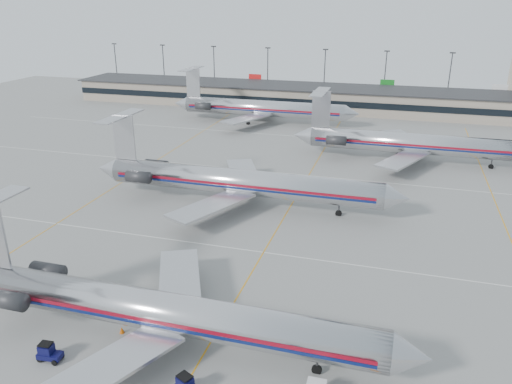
% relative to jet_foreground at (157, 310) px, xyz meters
% --- Properties ---
extents(ground, '(260.00, 260.00, 0.00)m').
position_rel_jet_foreground_xyz_m(ground, '(4.49, 9.30, -3.43)').
color(ground, gray).
rests_on(ground, ground).
extents(apron_markings, '(160.00, 0.15, 0.02)m').
position_rel_jet_foreground_xyz_m(apron_markings, '(4.49, 19.30, -3.42)').
color(apron_markings, silver).
rests_on(apron_markings, ground).
extents(terminal, '(162.00, 17.00, 6.25)m').
position_rel_jet_foreground_xyz_m(terminal, '(4.49, 107.27, -0.27)').
color(terminal, gray).
rests_on(terminal, ground).
extents(light_mast_row, '(163.60, 0.40, 15.28)m').
position_rel_jet_foreground_xyz_m(light_mast_row, '(4.49, 121.30, 5.15)').
color(light_mast_row, '#38383D').
rests_on(light_mast_row, ground).
extents(jet_foreground, '(45.19, 26.61, 11.83)m').
position_rel_jet_foreground_xyz_m(jet_foreground, '(0.00, 0.00, 0.00)').
color(jet_foreground, silver).
rests_on(jet_foreground, ground).
extents(jet_second_row, '(48.82, 28.75, 12.78)m').
position_rel_jet_foreground_xyz_m(jet_second_row, '(-3.73, 33.14, 0.28)').
color(jet_second_row, silver).
rests_on(jet_second_row, ground).
extents(jet_third_row, '(47.01, 28.91, 12.85)m').
position_rel_jet_foreground_xyz_m(jet_third_row, '(21.44, 62.61, 0.30)').
color(jet_third_row, silver).
rests_on(jet_third_row, ground).
extents(jet_back_row, '(47.87, 29.45, 13.09)m').
position_rel_jet_foreground_xyz_m(jet_back_row, '(-15.03, 85.66, 0.37)').
color(jet_back_row, silver).
rests_on(jet_back_row, ground).
extents(tug_left, '(2.16, 1.20, 1.69)m').
position_rel_jet_foreground_xyz_m(tug_left, '(-8.10, -4.92, -2.66)').
color(tug_left, '#0A0B3A').
rests_on(tug_left, ground).
extents(belt_loader, '(5.00, 2.22, 2.57)m').
position_rel_jet_foreground_xyz_m(belt_loader, '(11.50, 3.08, -2.74)').
color(belt_loader, gray).
rests_on(belt_loader, ground).
extents(ramp_worker_near, '(0.75, 0.85, 1.95)m').
position_rel_jet_foreground_xyz_m(ramp_worker_near, '(9.61, 2.30, -2.46)').
color(ramp_worker_near, '#80CD13').
rests_on(ramp_worker_near, ground).
extents(ramp_worker_far, '(1.05, 0.96, 1.76)m').
position_rel_jet_foreground_xyz_m(ramp_worker_far, '(16.11, 1.47, -2.55)').
color(ramp_worker_far, '#A7D113').
rests_on(ramp_worker_far, ground).
extents(cone_left, '(0.49, 0.49, 0.64)m').
position_rel_jet_foreground_xyz_m(cone_left, '(-4.01, 0.19, -3.11)').
color(cone_left, '#D25507').
rests_on(cone_left, ground).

